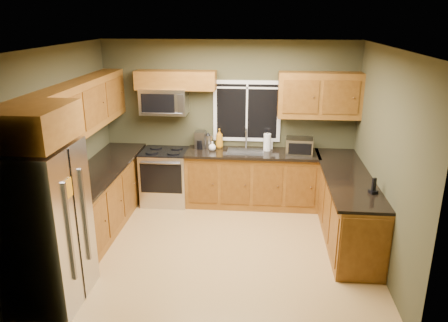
% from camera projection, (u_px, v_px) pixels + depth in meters
% --- Properties ---
extents(floor, '(4.20, 4.20, 0.00)m').
position_uv_depth(floor, '(218.00, 247.00, 6.07)').
color(floor, '#AC854B').
rests_on(floor, ground).
extents(ceiling, '(4.20, 4.20, 0.00)m').
position_uv_depth(ceiling, '(217.00, 47.00, 5.21)').
color(ceiling, white).
rests_on(ceiling, back_wall).
extents(back_wall, '(4.20, 0.00, 4.20)m').
position_uv_depth(back_wall, '(229.00, 122.00, 7.34)').
color(back_wall, '#3D3C25').
rests_on(back_wall, ground).
extents(front_wall, '(4.20, 0.00, 4.20)m').
position_uv_depth(front_wall, '(197.00, 215.00, 3.94)').
color(front_wall, '#3D3C25').
rests_on(front_wall, ground).
extents(left_wall, '(0.00, 3.60, 3.60)m').
position_uv_depth(left_wall, '(61.00, 150.00, 5.82)').
color(left_wall, '#3D3C25').
rests_on(left_wall, ground).
extents(right_wall, '(0.00, 3.60, 3.60)m').
position_uv_depth(right_wall, '(384.00, 159.00, 5.46)').
color(right_wall, '#3D3C25').
rests_on(right_wall, ground).
extents(window, '(1.12, 0.03, 1.02)m').
position_uv_depth(window, '(247.00, 111.00, 7.23)').
color(window, white).
rests_on(window, back_wall).
extents(base_cabinets_left, '(0.60, 2.65, 0.90)m').
position_uv_depth(base_cabinets_left, '(102.00, 199.00, 6.53)').
color(base_cabinets_left, brown).
rests_on(base_cabinets_left, ground).
extents(countertop_left, '(0.65, 2.65, 0.04)m').
position_uv_depth(countertop_left, '(101.00, 170.00, 6.38)').
color(countertop_left, black).
rests_on(countertop_left, base_cabinets_left).
extents(base_cabinets_back, '(2.17, 0.60, 0.90)m').
position_uv_depth(base_cabinets_back, '(252.00, 179.00, 7.31)').
color(base_cabinets_back, brown).
rests_on(base_cabinets_back, ground).
extents(countertop_back, '(2.17, 0.65, 0.04)m').
position_uv_depth(countertop_back, '(252.00, 153.00, 7.13)').
color(countertop_back, black).
rests_on(countertop_back, base_cabinets_back).
extents(base_cabinets_peninsula, '(0.60, 2.52, 0.90)m').
position_uv_depth(base_cabinets_peninsula, '(346.00, 206.00, 6.28)').
color(base_cabinets_peninsula, brown).
rests_on(base_cabinets_peninsula, ground).
extents(countertop_peninsula, '(0.65, 2.50, 0.04)m').
position_uv_depth(countertop_peninsula, '(347.00, 176.00, 6.14)').
color(countertop_peninsula, black).
rests_on(countertop_peninsula, base_cabinets_peninsula).
extents(upper_cabinets_left, '(0.33, 2.65, 0.72)m').
position_uv_depth(upper_cabinets_left, '(83.00, 106.00, 6.09)').
color(upper_cabinets_left, brown).
rests_on(upper_cabinets_left, left_wall).
extents(upper_cabinets_back_left, '(1.30, 0.33, 0.30)m').
position_uv_depth(upper_cabinets_back_left, '(176.00, 80.00, 7.03)').
color(upper_cabinets_back_left, brown).
rests_on(upper_cabinets_back_left, back_wall).
extents(upper_cabinets_back_right, '(1.30, 0.33, 0.72)m').
position_uv_depth(upper_cabinets_back_right, '(319.00, 95.00, 6.89)').
color(upper_cabinets_back_right, brown).
rests_on(upper_cabinets_back_right, back_wall).
extents(upper_cabinet_over_fridge, '(0.72, 0.90, 0.38)m').
position_uv_depth(upper_cabinet_over_fridge, '(30.00, 125.00, 4.35)').
color(upper_cabinet_over_fridge, brown).
rests_on(upper_cabinet_over_fridge, left_wall).
extents(refrigerator, '(0.74, 0.90, 1.80)m').
position_uv_depth(refrigerator, '(45.00, 226.00, 4.70)').
color(refrigerator, '#B7B7BC').
rests_on(refrigerator, ground).
extents(range, '(0.76, 0.69, 0.94)m').
position_uv_depth(range, '(166.00, 176.00, 7.40)').
color(range, '#B7B7BC').
rests_on(range, ground).
extents(microwave, '(0.76, 0.41, 0.42)m').
position_uv_depth(microwave, '(164.00, 101.00, 7.12)').
color(microwave, '#B7B7BC').
rests_on(microwave, back_wall).
extents(sink, '(0.60, 0.42, 0.36)m').
position_uv_depth(sink, '(246.00, 151.00, 7.15)').
color(sink, slate).
rests_on(sink, countertop_back).
extents(toaster_oven, '(0.44, 0.35, 0.26)m').
position_uv_depth(toaster_oven, '(299.00, 146.00, 6.98)').
color(toaster_oven, '#B7B7BC').
rests_on(toaster_oven, countertop_back).
extents(coffee_maker, '(0.17, 0.23, 0.29)m').
position_uv_depth(coffee_maker, '(200.00, 140.00, 7.31)').
color(coffee_maker, slate).
rests_on(coffee_maker, countertop_back).
extents(kettle, '(0.15, 0.15, 0.27)m').
position_uv_depth(kettle, '(208.00, 141.00, 7.32)').
color(kettle, '#B7B7BC').
rests_on(kettle, countertop_back).
extents(paper_towel_roll, '(0.15, 0.15, 0.31)m').
position_uv_depth(paper_towel_roll, '(267.00, 142.00, 7.17)').
color(paper_towel_roll, white).
rests_on(paper_towel_roll, countertop_back).
extents(soap_bottle_a, '(0.13, 0.13, 0.32)m').
position_uv_depth(soap_bottle_a, '(219.00, 138.00, 7.32)').
color(soap_bottle_a, '#C67C12').
rests_on(soap_bottle_a, countertop_back).
extents(soap_bottle_b, '(0.10, 0.10, 0.20)m').
position_uv_depth(soap_bottle_b, '(270.00, 143.00, 7.28)').
color(soap_bottle_b, white).
rests_on(soap_bottle_b, countertop_back).
extents(soap_bottle_c, '(0.15, 0.15, 0.15)m').
position_uv_depth(soap_bottle_c, '(212.00, 146.00, 7.18)').
color(soap_bottle_c, white).
rests_on(soap_bottle_c, countertop_back).
extents(cordless_phone, '(0.12, 0.12, 0.20)m').
position_uv_depth(cordless_phone, '(373.00, 189.00, 5.46)').
color(cordless_phone, black).
rests_on(cordless_phone, countertop_peninsula).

